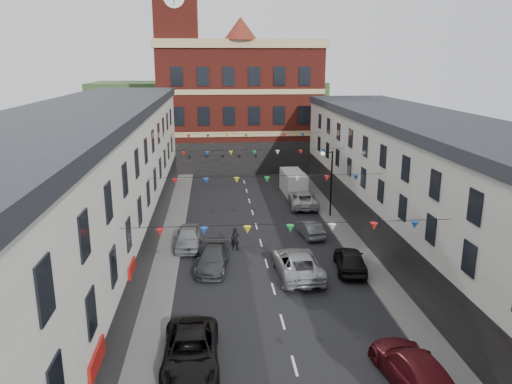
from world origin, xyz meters
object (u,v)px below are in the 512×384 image
object	(u,v)px
car_right_c	(413,368)
car_left_e	(188,237)
white_van	(293,183)
car_right_d	(350,260)
car_left_c	(191,351)
car_right_e	(310,228)
car_right_f	(303,199)
moving_car	(298,263)
car_left_d	(213,259)
street_lamp	(329,175)
pedestrian	(235,239)

from	to	relation	value
car_right_c	car_left_e	bearing A→B (deg)	-65.57
white_van	car_right_d	bearing A→B (deg)	-90.50
car_left_c	white_van	world-z (taller)	white_van
car_right_c	car_right_e	distance (m)	19.02
car_left_c	car_right_d	distance (m)	14.15
car_right_f	white_van	size ratio (longest dim) A/B	1.04
car_right_d	moving_car	xyz separation A→B (m)	(-3.60, -0.42, 0.04)
car_left_d	car_right_c	distance (m)	15.65
street_lamp	car_right_f	world-z (taller)	street_lamp
car_right_c	car_right_f	bearing A→B (deg)	-96.65
moving_car	car_right_c	bearing A→B (deg)	102.45
car_left_e	moving_car	distance (m)	9.25
white_van	car_left_e	bearing A→B (deg)	-126.89
car_left_e	white_van	xyz separation A→B (m)	(10.31, 14.88, 0.38)
car_right_c	moving_car	distance (m)	12.03
car_left_c	pedestrian	bearing A→B (deg)	79.16
car_right_d	pedestrian	xyz separation A→B (m)	(-7.42, 4.35, 0.09)
car_right_f	car_right_e	bearing A→B (deg)	86.99
car_left_c	moving_car	xyz separation A→B (m)	(6.51, 9.48, 0.06)
pedestrian	car_right_e	bearing A→B (deg)	36.83
white_van	pedestrian	size ratio (longest dim) A/B	3.04
street_lamp	car_right_c	world-z (taller)	street_lamp
car_left_e	pedestrian	xyz separation A→B (m)	(3.47, -0.91, 0.08)
car_right_d	moving_car	world-z (taller)	moving_car
car_right_f	car_left_c	bearing A→B (deg)	72.38
car_left_d	car_right_f	world-z (taller)	car_right_f
car_right_f	white_van	world-z (taller)	white_van
car_left_e	white_van	distance (m)	18.10
car_right_c	car_right_f	world-z (taller)	car_right_c
car_left_d	car_right_d	distance (m)	9.13
car_right_c	moving_car	bearing A→B (deg)	-81.77
car_left_c	car_left_d	bearing A→B (deg)	84.42
car_left_d	car_left_e	xyz separation A→B (m)	(-1.83, 4.19, 0.09)
car_left_c	car_right_f	distance (m)	26.91
white_van	car_right_e	bearing A→B (deg)	-95.58
car_left_e	car_right_f	bearing A→B (deg)	45.48
pedestrian	car_right_c	bearing A→B (deg)	-53.63
car_left_e	car_right_c	world-z (taller)	car_left_e
street_lamp	moving_car	bearing A→B (deg)	-111.40
moving_car	white_van	bearing A→B (deg)	-100.51
car_right_d	car_right_f	size ratio (longest dim) A/B	0.84
car_left_e	car_right_c	bearing A→B (deg)	-57.27
car_left_d	car_right_d	xyz separation A→B (m)	(9.07, -1.06, 0.08)
street_lamp	pedestrian	xyz separation A→B (m)	(-8.58, -7.35, -3.03)
car_left_c	car_right_c	world-z (taller)	car_right_c
car_right_c	pedestrian	xyz separation A→B (m)	(-6.87, 16.41, 0.08)
car_right_d	pedestrian	distance (m)	8.61
car_right_d	car_left_c	bearing A→B (deg)	51.65
car_right_d	white_van	xyz separation A→B (m)	(-0.59, 20.14, 0.39)
car_left_c	car_right_d	xyz separation A→B (m)	(10.11, 9.90, 0.02)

